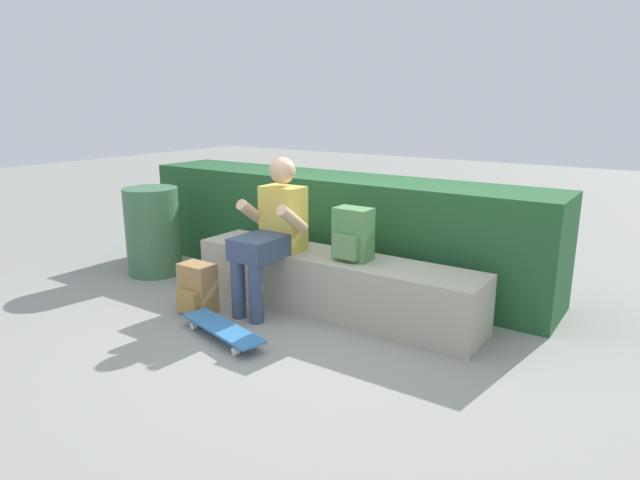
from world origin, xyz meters
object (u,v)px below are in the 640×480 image
(skateboard_near_person, at_px, (222,329))
(trash_bin, at_px, (153,231))
(person_skater, at_px, (272,229))
(backpack_on_bench, at_px, (353,235))
(bench_main, at_px, (332,283))
(backpack_on_ground, at_px, (197,289))

(skateboard_near_person, xyz_separation_m, trash_bin, (-1.62, 0.74, 0.34))
(person_skater, distance_m, backpack_on_bench, 0.65)
(bench_main, distance_m, skateboard_near_person, 0.97)
(backpack_on_ground, xyz_separation_m, trash_bin, (-1.11, 0.49, 0.23))
(bench_main, distance_m, person_skater, 0.64)
(person_skater, distance_m, skateboard_near_person, 0.90)
(trash_bin, bearing_deg, skateboard_near_person, -24.65)
(person_skater, height_order, backpack_on_ground, person_skater)
(person_skater, xyz_separation_m, backpack_on_ground, (-0.43, -0.42, -0.46))
(bench_main, relative_size, backpack_on_bench, 6.09)
(bench_main, distance_m, backpack_on_bench, 0.46)
(bench_main, height_order, skateboard_near_person, bench_main)
(skateboard_near_person, height_order, backpack_on_bench, backpack_on_bench)
(bench_main, height_order, backpack_on_ground, bench_main)
(backpack_on_bench, bearing_deg, bench_main, 177.08)
(person_skater, bearing_deg, trash_bin, 177.44)
(backpack_on_bench, height_order, trash_bin, backpack_on_bench)
(bench_main, xyz_separation_m, backpack_on_bench, (0.18, -0.01, 0.42))
(person_skater, relative_size, skateboard_near_person, 1.47)
(trash_bin, bearing_deg, backpack_on_ground, -23.94)
(bench_main, relative_size, trash_bin, 2.90)
(person_skater, xyz_separation_m, trash_bin, (-1.54, 0.07, -0.24))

